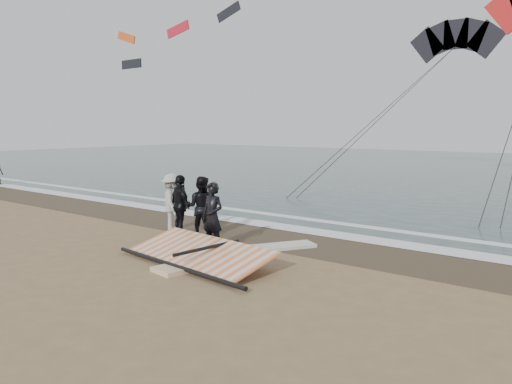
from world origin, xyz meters
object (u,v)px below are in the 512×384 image
at_px(board_white, 206,262).
at_px(sail_rig, 201,254).
at_px(man_main, 213,216).
at_px(board_cream, 272,247).

xyz_separation_m(board_white, sail_rig, (-0.21, 0.05, 0.14)).
height_order(man_main, board_cream, man_main).
distance_m(board_cream, sail_rig, 2.26).
distance_m(man_main, sail_rig, 1.44).
relative_size(board_white, board_cream, 1.11).
xyz_separation_m(man_main, board_white, (0.79, -1.13, -0.88)).
relative_size(board_cream, sail_rig, 0.52).
height_order(man_main, board_white, man_main).
relative_size(man_main, board_white, 0.69).
distance_m(man_main, board_white, 1.64).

